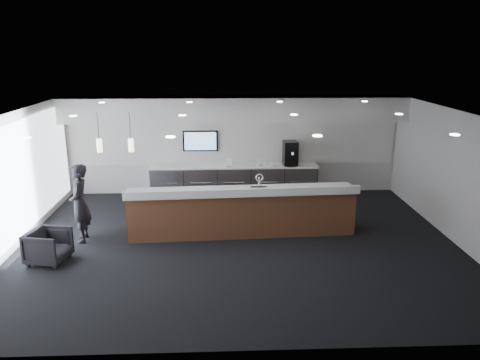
{
  "coord_description": "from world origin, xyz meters",
  "views": [
    {
      "loc": [
        -0.39,
        -10.01,
        4.36
      ],
      "look_at": [
        0.09,
        1.3,
        1.15
      ],
      "focal_mm": 35.0,
      "sensor_mm": 36.0,
      "label": 1
    }
  ],
  "objects_px": {
    "coffee_machine": "(290,153)",
    "lounge_guest": "(80,203)",
    "armchair": "(48,246)",
    "service_counter": "(242,211)"
  },
  "relations": [
    {
      "from": "coffee_machine",
      "to": "armchair",
      "type": "bearing_deg",
      "value": -144.33
    },
    {
      "from": "coffee_machine",
      "to": "lounge_guest",
      "type": "relative_size",
      "value": 0.39
    },
    {
      "from": "coffee_machine",
      "to": "lounge_guest",
      "type": "height_order",
      "value": "lounge_guest"
    },
    {
      "from": "service_counter",
      "to": "lounge_guest",
      "type": "height_order",
      "value": "lounge_guest"
    },
    {
      "from": "coffee_machine",
      "to": "armchair",
      "type": "height_order",
      "value": "coffee_machine"
    },
    {
      "from": "service_counter",
      "to": "coffee_machine",
      "type": "distance_m",
      "value": 3.51
    },
    {
      "from": "armchair",
      "to": "lounge_guest",
      "type": "xyz_separation_m",
      "value": [
        0.38,
        1.12,
        0.56
      ]
    },
    {
      "from": "lounge_guest",
      "to": "armchair",
      "type": "bearing_deg",
      "value": -27.14
    },
    {
      "from": "armchair",
      "to": "lounge_guest",
      "type": "relative_size",
      "value": 0.43
    },
    {
      "from": "coffee_machine",
      "to": "armchair",
      "type": "relative_size",
      "value": 0.93
    }
  ]
}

